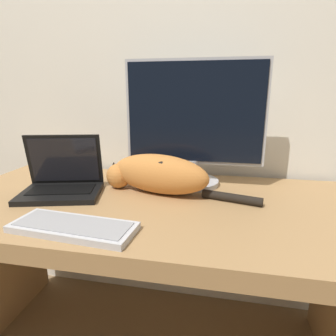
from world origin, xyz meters
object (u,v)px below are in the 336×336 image
object	(u,v)px
monitor	(194,123)
laptop	(62,182)
cat	(157,173)
external_keyboard	(73,227)

from	to	relation	value
monitor	laptop	xyz separation A→B (m)	(-0.49, -0.22, -0.22)
cat	external_keyboard	bearing A→B (deg)	-99.93
laptop	cat	xyz separation A→B (m)	(0.36, 0.08, 0.03)
external_keyboard	cat	bearing A→B (deg)	70.44
external_keyboard	monitor	bearing A→B (deg)	64.06
external_keyboard	laptop	bearing A→B (deg)	130.45
monitor	external_keyboard	world-z (taller)	monitor
monitor	external_keyboard	distance (m)	0.63
laptop	cat	distance (m)	0.37
laptop	cat	size ratio (longest dim) A/B	0.55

